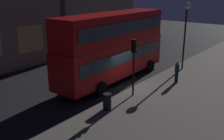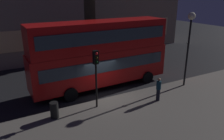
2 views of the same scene
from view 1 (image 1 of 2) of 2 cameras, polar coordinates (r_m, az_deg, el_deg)
ground_plane at (r=19.53m, az=3.23°, el=-3.75°), size 80.00×80.00×0.00m
sidewalk_slab at (r=17.23m, az=18.24°, el=-7.41°), size 44.00×9.97×0.12m
double_decker_bus at (r=20.21m, az=0.32°, el=5.68°), size 11.16×2.95×5.25m
traffic_light_near_kerb at (r=17.01m, az=4.81°, el=3.12°), size 0.32×0.36×3.80m
street_lamp at (r=23.47m, az=15.77°, el=10.58°), size 0.55×0.55×5.77m
pedestrian at (r=20.45m, az=13.87°, el=-0.35°), size 0.32×0.32×1.66m
litter_bin at (r=15.61m, az=-1.07°, el=-6.87°), size 0.50×0.50×1.00m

